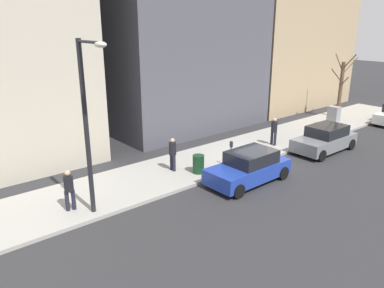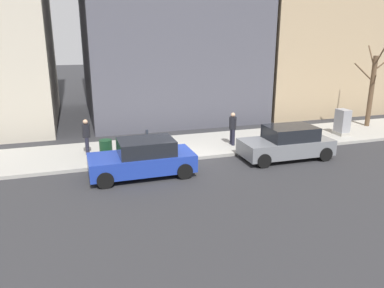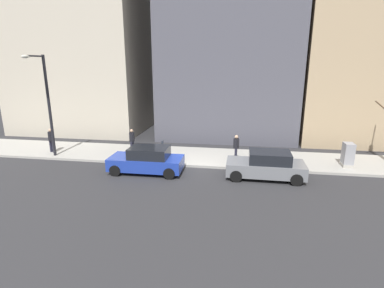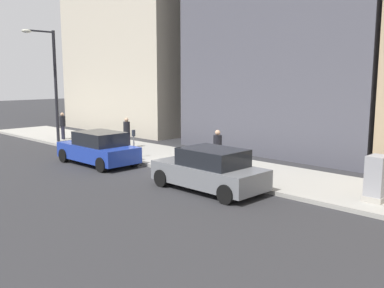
% 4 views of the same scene
% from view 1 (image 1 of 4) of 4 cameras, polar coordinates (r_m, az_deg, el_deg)
% --- Properties ---
extents(ground_plane, '(120.00, 120.00, 0.00)m').
position_cam_1_polar(ground_plane, '(20.52, 11.06, -2.71)').
color(ground_plane, '#2B2B2D').
extents(sidewalk, '(4.00, 36.00, 0.15)m').
position_cam_1_polar(sidewalk, '(21.72, 7.00, -1.12)').
color(sidewalk, '#9E9B93').
rests_on(sidewalk, ground).
extents(parked_car_grey, '(1.96, 4.22, 1.52)m').
position_cam_1_polar(parked_car_grey, '(22.94, 19.58, 0.72)').
color(parked_car_grey, slate).
rests_on(parked_car_grey, ground).
extents(parked_car_blue, '(1.95, 4.21, 1.52)m').
position_cam_1_polar(parked_car_blue, '(17.60, 8.66, -3.55)').
color(parked_car_blue, '#1E389E').
rests_on(parked_car_blue, ground).
extents(parking_meter, '(0.14, 0.10, 1.35)m').
position_cam_1_polar(parking_meter, '(18.91, 5.97, -1.11)').
color(parking_meter, slate).
rests_on(parking_meter, sidewalk).
extents(utility_box, '(0.83, 0.61, 1.43)m').
position_cam_1_polar(utility_box, '(28.16, 20.75, 3.91)').
color(utility_box, '#A8A399').
rests_on(utility_box, sidewalk).
extents(streetlamp, '(1.97, 0.32, 6.50)m').
position_cam_1_polar(streetlamp, '(13.71, -15.53, 4.17)').
color(streetlamp, black).
rests_on(streetlamp, sidewalk).
extents(bare_tree, '(1.94, 2.60, 4.88)m').
position_cam_1_polar(bare_tree, '(30.99, 21.75, 8.05)').
color(bare_tree, brown).
rests_on(bare_tree, sidewalk).
extents(trash_bin, '(0.56, 0.56, 0.90)m').
position_cam_1_polar(trash_bin, '(18.19, 0.98, -3.07)').
color(trash_bin, '#14381E').
rests_on(trash_bin, sidewalk).
extents(pedestrian_near_meter, '(0.40, 0.36, 1.66)m').
position_cam_1_polar(pedestrian_near_meter, '(22.73, 12.39, 2.12)').
color(pedestrian_near_meter, '#1E1E2D').
rests_on(pedestrian_near_meter, sidewalk).
extents(pedestrian_midblock, '(0.40, 0.36, 1.66)m').
position_cam_1_polar(pedestrian_midblock, '(18.34, -2.97, -1.29)').
color(pedestrian_midblock, '#1E1E2D').
rests_on(pedestrian_midblock, sidewalk).
extents(pedestrian_far_corner, '(0.36, 0.39, 1.66)m').
position_cam_1_polar(pedestrian_far_corner, '(15.23, -18.23, -6.38)').
color(pedestrian_far_corner, '#1E1E2D').
rests_on(pedestrian_far_corner, sidewalk).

